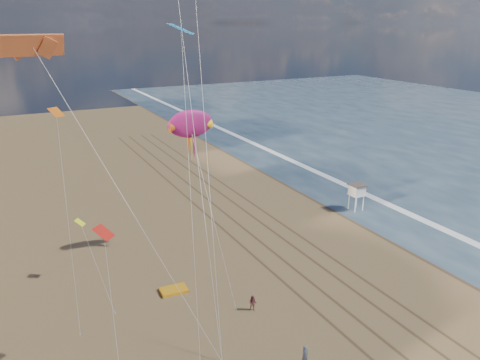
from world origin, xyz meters
The scene contains 9 objects.
wet_sand centered at (19.00, 40.00, 0.00)m, with size 260.00×260.00×0.00m, color #42301E.
foam centered at (23.20, 40.00, 0.00)m, with size 260.00×260.00×0.00m, color white.
tracks centered at (2.55, 30.00, 0.01)m, with size 7.68×120.00×0.01m.
lifeguard_stand centered at (17.73, 32.49, 2.83)m, with size 2.04×2.04×3.68m.
grounded_kite centered at (-11.45, 24.27, 0.14)m, with size 2.53×1.61×0.29m, color orange.
show_kite centered at (-6.51, 31.15, 14.49)m, with size 4.66×6.72×18.35m.
kite_flyer_a centered at (-6.11, 10.16, 0.83)m, with size 0.61×0.40×1.67m, color slate.
kite_flyer_b centered at (-6.22, 18.06, 0.76)m, with size 0.74×0.57×1.51m, color brown.
small_kites centered at (-16.29, 21.16, 17.12)m, with size 8.93×15.56×18.37m.
Camera 1 is at (-23.57, -13.29, 24.35)m, focal length 35.00 mm.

